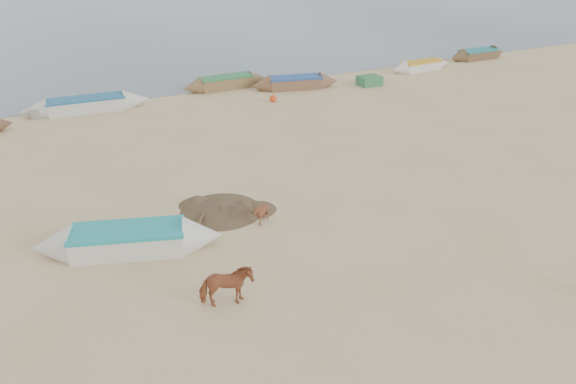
# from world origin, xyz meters

# --- Properties ---
(ground) EXTENTS (140.00, 140.00, 0.00)m
(ground) POSITION_xyz_m (0.00, 0.00, 0.00)
(ground) COLOR tan
(ground) RESTS_ON ground
(cow_adult) EXTENTS (1.70, 1.04, 1.34)m
(cow_adult) POSITION_xyz_m (-4.17, -0.23, 0.67)
(cow_adult) COLOR #995332
(cow_adult) RESTS_ON ground
(calf_front) EXTENTS (0.86, 0.77, 0.91)m
(calf_front) POSITION_xyz_m (-1.21, 3.83, 0.46)
(calf_front) COLOR brown
(calf_front) RESTS_ON ground
(near_canoe) EXTENTS (6.60, 3.42, 0.88)m
(near_canoe) POSITION_xyz_m (-6.08, 4.13, 0.44)
(near_canoe) COLOR silver
(near_canoe) RESTS_ON ground
(debris_pile) EXTENTS (3.55, 3.55, 0.44)m
(debris_pile) POSITION_xyz_m (-2.22, 5.48, 0.22)
(debris_pile) COLOR brown
(debris_pile) RESTS_ON ground
(waterline_canoes) EXTENTS (59.88, 4.40, 0.92)m
(waterline_canoes) POSITION_xyz_m (-1.50, 20.77, 0.42)
(waterline_canoes) COLOR brown
(waterline_canoes) RESTS_ON ground
(beach_clutter) EXTENTS (44.95, 4.24, 0.64)m
(beach_clutter) POSITION_xyz_m (3.09, 19.50, 0.30)
(beach_clutter) COLOR #2F6A2F
(beach_clutter) RESTS_ON ground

